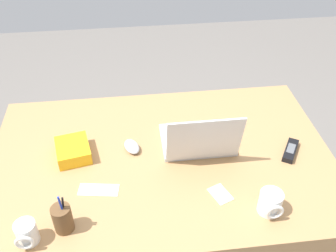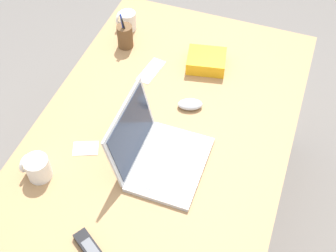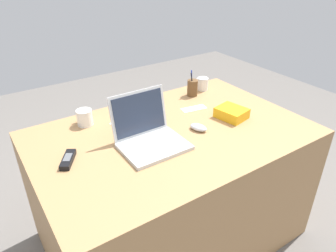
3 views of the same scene
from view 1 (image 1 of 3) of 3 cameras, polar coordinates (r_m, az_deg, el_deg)
name	(u,v)px [view 1 (image 1 of 3)]	position (r m, az deg, el deg)	size (l,w,h in m)	color
desk	(163,213)	(1.92, -0.75, -12.79)	(1.45, 0.95, 0.76)	#A87C4F
laptop	(199,140)	(1.65, 4.63, -2.02)	(0.31, 0.29, 0.24)	silver
computer_mouse	(132,147)	(1.67, -5.38, -3.05)	(0.06, 0.10, 0.03)	silver
coffee_mug_white	(270,203)	(1.46, 14.94, -10.96)	(0.08, 0.10, 0.09)	white
coffee_mug_tall	(27,234)	(1.41, -20.21, -14.72)	(0.07, 0.08, 0.09)	white
cordless_phone	(290,151)	(1.73, 17.68, -3.48)	(0.11, 0.14, 0.03)	black
pen_holder	(63,218)	(1.40, -15.33, -13.06)	(0.07, 0.07, 0.17)	brown
snack_bag	(73,150)	(1.68, -13.88, -3.52)	(0.14, 0.16, 0.06)	#F2AD19
paper_note_near_laptop	(99,190)	(1.53, -10.24, -9.28)	(0.15, 0.06, 0.00)	white
paper_note_left	(220,194)	(1.51, 7.76, -9.96)	(0.06, 0.09, 0.00)	white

